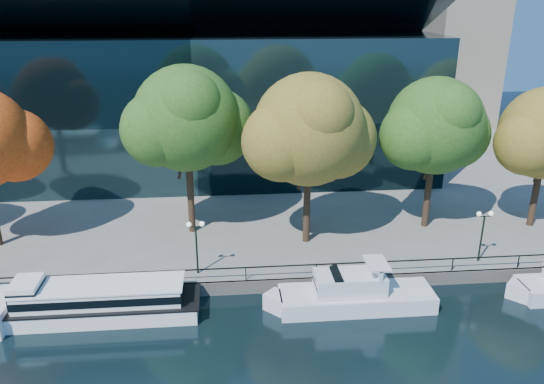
{
  "coord_description": "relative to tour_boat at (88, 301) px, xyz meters",
  "views": [
    {
      "loc": [
        -1.08,
        -29.54,
        19.92
      ],
      "look_at": [
        2.27,
        8.0,
        5.74
      ],
      "focal_mm": 35.0,
      "sensor_mm": 36.0,
      "label": 1
    }
  ],
  "objects": [
    {
      "name": "ground",
      "position": [
        10.36,
        -1.1,
        -1.21
      ],
      "size": [
        160.0,
        160.0,
        0.0
      ],
      "primitive_type": "plane",
      "color": "black",
      "rests_on": "ground"
    },
    {
      "name": "promenade",
      "position": [
        10.36,
        35.28,
        -0.71
      ],
      "size": [
        90.0,
        67.08,
        1.0
      ],
      "color": "slate",
      "rests_on": "ground"
    },
    {
      "name": "railing",
      "position": [
        10.36,
        2.15,
        0.73
      ],
      "size": [
        88.2,
        0.08,
        0.99
      ],
      "color": "black",
      "rests_on": "promenade"
    },
    {
      "name": "convention_building",
      "position": [
        6.36,
        30.69,
        7.3
      ],
      "size": [
        50.0,
        24.57,
        21.43
      ],
      "color": "black",
      "rests_on": "ground"
    },
    {
      "name": "tour_boat",
      "position": [
        0.0,
        0.0,
        0.0
      ],
      "size": [
        14.94,
        3.33,
        2.83
      ],
      "color": "white",
      "rests_on": "ground"
    },
    {
      "name": "cruiser_near",
      "position": [
        17.21,
        -0.41,
        -0.17
      ],
      "size": [
        11.49,
        2.96,
        3.33
      ],
      "color": "silver",
      "rests_on": "ground"
    },
    {
      "name": "tree_2",
      "position": [
        6.37,
        10.7,
        9.31
      ],
      "size": [
        10.5,
        8.61,
        13.9
      ],
      "color": "black",
      "rests_on": "promenade"
    },
    {
      "name": "tree_3",
      "position": [
        15.68,
        7.93,
        8.87
      ],
      "size": [
        10.73,
        8.8,
        13.56
      ],
      "color": "black",
      "rests_on": "promenade"
    },
    {
      "name": "tree_4",
      "position": [
        26.35,
        9.98,
        8.48
      ],
      "size": [
        9.88,
        8.1,
        12.81
      ],
      "color": "black",
      "rests_on": "promenade"
    },
    {
      "name": "lamp_1",
      "position": [
        6.95,
        3.4,
        2.78
      ],
      "size": [
        1.26,
        0.36,
        4.03
      ],
      "color": "black",
      "rests_on": "promenade"
    },
    {
      "name": "lamp_2",
      "position": [
        27.93,
        3.4,
        2.78
      ],
      "size": [
        1.26,
        0.36,
        4.03
      ],
      "color": "black",
      "rests_on": "promenade"
    }
  ]
}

